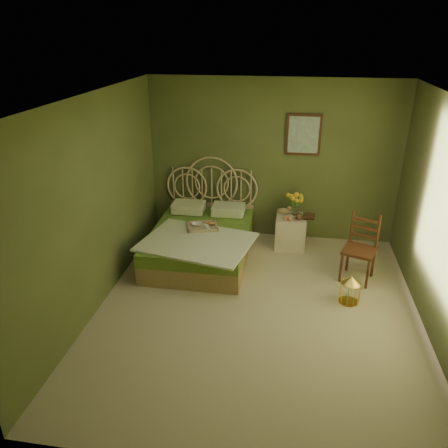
% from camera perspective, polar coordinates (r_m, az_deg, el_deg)
% --- Properties ---
extents(floor, '(4.50, 4.50, 0.00)m').
position_cam_1_polar(floor, '(5.64, 4.37, -11.09)').
color(floor, tan).
rests_on(floor, ground).
extents(ceiling, '(4.50, 4.50, 0.00)m').
position_cam_1_polar(ceiling, '(4.65, 5.41, 16.02)').
color(ceiling, silver).
rests_on(ceiling, wall_back).
extents(wall_back, '(4.00, 0.00, 4.00)m').
position_cam_1_polar(wall_back, '(7.13, 6.34, 8.16)').
color(wall_back, '#606937').
rests_on(wall_back, floor).
extents(wall_left, '(0.00, 4.50, 4.50)m').
position_cam_1_polar(wall_left, '(5.51, -16.39, 2.39)').
color(wall_left, '#606937').
rests_on(wall_left, floor).
extents(wall_right, '(0.00, 4.50, 4.50)m').
position_cam_1_polar(wall_right, '(5.27, 27.02, -0.34)').
color(wall_right, '#606937').
rests_on(wall_right, floor).
extents(wall_art, '(0.54, 0.04, 0.64)m').
position_cam_1_polar(wall_art, '(6.99, 10.35, 11.40)').
color(wall_art, '#3B1E10').
rests_on(wall_art, wall_back).
extents(bed, '(1.70, 2.15, 1.33)m').
position_cam_1_polar(bed, '(6.72, -3.00, -1.96)').
color(bed, tan).
rests_on(bed, floor).
extents(nightstand, '(0.47, 0.48, 0.95)m').
position_cam_1_polar(nightstand, '(7.09, 8.77, -0.31)').
color(nightstand, beige).
rests_on(nightstand, floor).
extents(chair, '(0.54, 0.54, 0.95)m').
position_cam_1_polar(chair, '(6.35, 17.27, -2.41)').
color(chair, '#3B1E10').
rests_on(chair, floor).
extents(birdcage, '(0.25, 0.25, 0.38)m').
position_cam_1_polar(birdcage, '(5.89, 16.15, -8.25)').
color(birdcage, gold).
rests_on(birdcage, floor).
extents(book_lower, '(0.20, 0.25, 0.02)m').
position_cam_1_polar(book_lower, '(7.02, 10.28, 1.00)').
color(book_lower, '#381E0F').
rests_on(book_lower, nightstand).
extents(book_upper, '(0.17, 0.23, 0.02)m').
position_cam_1_polar(book_upper, '(7.01, 10.29, 1.14)').
color(book_upper, '#472819').
rests_on(book_upper, nightstand).
extents(cereal_bowl, '(0.17, 0.17, 0.03)m').
position_cam_1_polar(cereal_bowl, '(6.64, -3.63, -0.03)').
color(cereal_bowl, white).
rests_on(cereal_bowl, bed).
extents(coffee_cup, '(0.08, 0.08, 0.07)m').
position_cam_1_polar(coffee_cup, '(6.50, -2.30, -0.40)').
color(coffee_cup, white).
rests_on(coffee_cup, bed).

